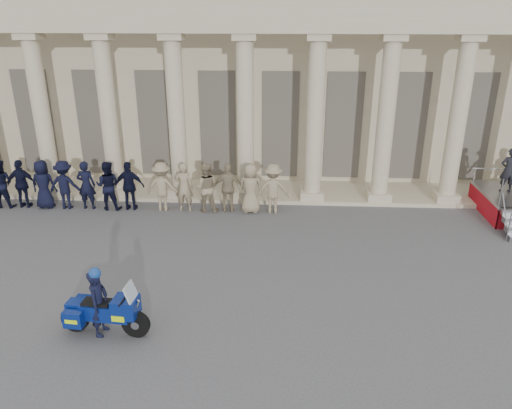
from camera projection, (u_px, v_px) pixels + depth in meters
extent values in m
plane|color=#4B4B4E|center=(171.00, 314.00, 12.53)|extent=(90.00, 90.00, 0.00)
cube|color=#BDAE8D|center=(230.00, 63.00, 24.73)|extent=(40.00, 10.00, 9.00)
cube|color=#BDAE8D|center=(216.00, 190.00, 20.65)|extent=(40.00, 2.60, 0.15)
cube|color=#BDAE8D|center=(207.00, 18.00, 17.39)|extent=(35.80, 1.00, 1.00)
cube|color=#BDAE8D|center=(54.00, 188.00, 20.16)|extent=(0.90, 0.90, 0.30)
cylinder|color=#BDAE8D|center=(42.00, 116.00, 19.05)|extent=(0.64, 0.64, 5.60)
cube|color=#BDAE8D|center=(29.00, 36.00, 17.96)|extent=(0.85, 0.85, 0.24)
cube|color=#BDAE8D|center=(117.00, 190.00, 20.03)|extent=(0.90, 0.90, 0.30)
cylinder|color=#BDAE8D|center=(109.00, 117.00, 18.92)|extent=(0.64, 0.64, 5.60)
cube|color=#BDAE8D|center=(100.00, 36.00, 17.82)|extent=(0.85, 0.85, 0.24)
cube|color=#BDAE8D|center=(181.00, 191.00, 19.89)|extent=(0.90, 0.90, 0.30)
cylinder|color=#BDAE8D|center=(177.00, 118.00, 18.79)|extent=(0.64, 0.64, 5.60)
cube|color=#BDAE8D|center=(172.00, 36.00, 17.69)|extent=(0.85, 0.85, 0.24)
cube|color=#BDAE8D|center=(246.00, 192.00, 19.76)|extent=(0.90, 0.90, 0.30)
cylinder|color=#BDAE8D|center=(245.00, 119.00, 18.65)|extent=(0.64, 0.64, 5.60)
cube|color=#BDAE8D|center=(245.00, 36.00, 17.56)|extent=(0.85, 0.85, 0.24)
cube|color=#BDAE8D|center=(312.00, 194.00, 19.62)|extent=(0.90, 0.90, 0.30)
cylinder|color=#BDAE8D|center=(315.00, 119.00, 18.52)|extent=(0.64, 0.64, 5.60)
cube|color=#BDAE8D|center=(319.00, 37.00, 17.42)|extent=(0.85, 0.85, 0.24)
cube|color=#BDAE8D|center=(378.00, 195.00, 19.49)|extent=(0.90, 0.90, 0.30)
cylinder|color=#BDAE8D|center=(386.00, 120.00, 18.38)|extent=(0.64, 0.64, 5.60)
cube|color=#BDAE8D|center=(394.00, 37.00, 17.29)|extent=(0.85, 0.85, 0.24)
cube|color=#BDAE8D|center=(446.00, 196.00, 19.35)|extent=(0.90, 0.90, 0.30)
cylinder|color=#BDAE8D|center=(457.00, 121.00, 18.25)|extent=(0.64, 0.64, 5.60)
cube|color=#BDAE8D|center=(470.00, 37.00, 17.15)|extent=(0.85, 0.85, 0.24)
cube|color=black|center=(36.00, 122.00, 21.25)|extent=(1.30, 0.12, 4.20)
cube|color=black|center=(96.00, 123.00, 21.12)|extent=(1.30, 0.12, 4.20)
cube|color=black|center=(157.00, 124.00, 20.98)|extent=(1.30, 0.12, 4.20)
cube|color=black|center=(218.00, 124.00, 20.85)|extent=(1.30, 0.12, 4.20)
cube|color=black|center=(280.00, 125.00, 20.72)|extent=(1.30, 0.12, 4.20)
cube|color=black|center=(343.00, 126.00, 20.58)|extent=(1.30, 0.12, 4.20)
cube|color=black|center=(407.00, 127.00, 20.45)|extent=(1.30, 0.12, 4.20)
cube|color=black|center=(472.00, 128.00, 20.31)|extent=(1.30, 0.12, 4.20)
imported|color=black|center=(1.00, 183.00, 18.83)|extent=(0.91, 0.71, 1.87)
imported|color=black|center=(22.00, 184.00, 18.78)|extent=(1.10, 0.46, 1.87)
imported|color=black|center=(43.00, 184.00, 18.74)|extent=(0.91, 0.59, 1.87)
imported|color=black|center=(65.00, 185.00, 18.70)|extent=(1.21, 0.69, 1.87)
imported|color=black|center=(86.00, 185.00, 18.66)|extent=(0.68, 0.45, 1.87)
imported|color=black|center=(108.00, 186.00, 18.61)|extent=(0.91, 0.71, 1.87)
imported|color=black|center=(130.00, 186.00, 18.57)|extent=(1.10, 0.46, 1.87)
imported|color=gray|center=(162.00, 187.00, 18.51)|extent=(1.21, 0.69, 1.87)
imported|color=gray|center=(184.00, 187.00, 18.47)|extent=(0.68, 0.45, 1.87)
imported|color=gray|center=(206.00, 187.00, 18.42)|extent=(0.91, 0.71, 1.87)
imported|color=gray|center=(228.00, 188.00, 18.38)|extent=(1.10, 0.46, 1.87)
imported|color=gray|center=(251.00, 188.00, 18.34)|extent=(0.91, 0.59, 1.87)
imported|color=gray|center=(273.00, 189.00, 18.30)|extent=(1.21, 0.69, 1.87)
cube|color=maroon|center=(482.00, 204.00, 18.42)|extent=(0.04, 2.87, 0.71)
imported|color=black|center=(509.00, 170.00, 18.08)|extent=(0.60, 0.39, 1.65)
cylinder|color=black|center=(136.00, 324.00, 11.59)|extent=(0.67, 0.20, 0.66)
cylinder|color=black|center=(75.00, 319.00, 11.79)|extent=(0.67, 0.20, 0.66)
cube|color=navy|center=(106.00, 311.00, 11.58)|extent=(1.19, 0.52, 0.38)
cube|color=navy|center=(126.00, 307.00, 11.45)|extent=(0.60, 0.57, 0.45)
cube|color=silver|center=(127.00, 315.00, 11.54)|extent=(0.25, 0.32, 0.12)
cube|color=#B2BFCC|center=(132.00, 295.00, 11.30)|extent=(0.25, 0.48, 0.54)
cube|color=black|center=(97.00, 303.00, 11.53)|extent=(0.68, 0.40, 0.10)
cube|color=navy|center=(75.00, 305.00, 11.65)|extent=(0.38, 0.37, 0.22)
cube|color=navy|center=(73.00, 319.00, 11.40)|extent=(0.47, 0.26, 0.40)
cube|color=#CFF70D|center=(73.00, 319.00, 11.40)|extent=(0.32, 0.27, 0.10)
cube|color=navy|center=(86.00, 304.00, 11.99)|extent=(0.47, 0.26, 0.40)
cube|color=#CFF70D|center=(86.00, 304.00, 11.99)|extent=(0.32, 0.27, 0.10)
cylinder|color=silver|center=(92.00, 315.00, 11.99)|extent=(0.61, 0.15, 0.10)
cylinder|color=black|center=(125.00, 298.00, 11.36)|extent=(0.10, 0.70, 0.04)
imported|color=black|center=(99.00, 303.00, 11.52)|extent=(0.45, 0.64, 1.66)
sphere|color=navy|center=(95.00, 273.00, 11.23)|extent=(0.28, 0.28, 0.28)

